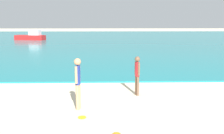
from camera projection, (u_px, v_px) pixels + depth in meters
water at (110, 39)px, 41.90m from camera, size 160.00×60.00×0.06m
person_standing at (78, 81)px, 8.50m from camera, size 0.22×0.38×1.66m
frisbee at (82, 117)px, 7.89m from camera, size 0.24×0.24×0.03m
person_distant at (137, 73)px, 10.16m from camera, size 0.20×0.33×1.50m
boat_far at (31, 36)px, 38.99m from camera, size 4.56×2.43×1.48m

